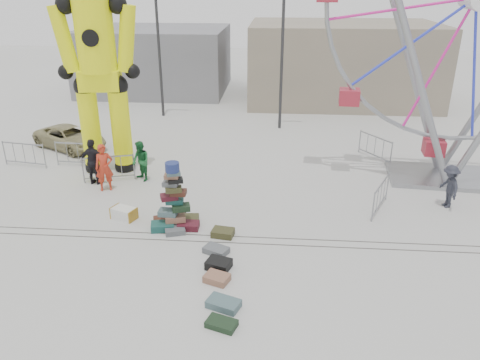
# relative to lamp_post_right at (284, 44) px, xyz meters

# --- Properties ---
(ground) EXTENTS (90.00, 90.00, 0.00)m
(ground) POSITION_rel_lamp_post_right_xyz_m (-3.09, -13.00, -4.48)
(ground) COLOR #9E9E99
(ground) RESTS_ON ground
(track_line_near) EXTENTS (40.00, 0.04, 0.01)m
(track_line_near) POSITION_rel_lamp_post_right_xyz_m (-3.09, -12.40, -4.48)
(track_line_near) COLOR #47443F
(track_line_near) RESTS_ON ground
(track_line_far) EXTENTS (40.00, 0.04, 0.01)m
(track_line_far) POSITION_rel_lamp_post_right_xyz_m (-3.09, -12.00, -4.48)
(track_line_far) COLOR #47443F
(track_line_far) RESTS_ON ground
(building_right) EXTENTS (12.00, 8.00, 5.00)m
(building_right) POSITION_rel_lamp_post_right_xyz_m (3.91, 7.00, -1.98)
(building_right) COLOR gray
(building_right) RESTS_ON ground
(building_left) EXTENTS (10.00, 8.00, 4.40)m
(building_left) POSITION_rel_lamp_post_right_xyz_m (-9.09, 9.00, -2.28)
(building_left) COLOR gray
(building_left) RESTS_ON ground
(lamp_post_right) EXTENTS (1.41, 0.25, 8.00)m
(lamp_post_right) POSITION_rel_lamp_post_right_xyz_m (0.00, 0.00, 0.00)
(lamp_post_right) COLOR #2D2D30
(lamp_post_right) RESTS_ON ground
(lamp_post_left) EXTENTS (1.41, 0.25, 8.00)m
(lamp_post_left) POSITION_rel_lamp_post_right_xyz_m (-7.00, 2.00, 0.00)
(lamp_post_left) COLOR #2D2D30
(lamp_post_left) RESTS_ON ground
(suitcase_tower) EXTENTS (1.65, 1.45, 2.31)m
(suitcase_tower) POSITION_rel_lamp_post_right_xyz_m (-3.53, -11.49, -3.84)
(suitcase_tower) COLOR #1B514C
(suitcase_tower) RESTS_ON ground
(crash_test_dummy) EXTENTS (3.38, 1.48, 8.46)m
(crash_test_dummy) POSITION_rel_lamp_post_right_xyz_m (-7.36, -6.77, -0.02)
(crash_test_dummy) COLOR black
(crash_test_dummy) RESTS_ON ground
(ferris_wheel) EXTENTS (10.64, 3.01, 12.38)m
(ferris_wheel) POSITION_rel_lamp_post_right_xyz_m (6.67, -6.59, 1.61)
(ferris_wheel) COLOR gray
(ferris_wheel) RESTS_ON ground
(steamer_trunk) EXTENTS (0.96, 0.77, 0.39)m
(steamer_trunk) POSITION_rel_lamp_post_right_xyz_m (-5.41, -11.07, -4.29)
(steamer_trunk) COLOR silver
(steamer_trunk) RESTS_ON ground
(row_case_0) EXTENTS (0.76, 0.62, 0.23)m
(row_case_0) POSITION_rel_lamp_post_right_xyz_m (-1.88, -11.98, -4.37)
(row_case_0) COLOR #414020
(row_case_0) RESTS_ON ground
(row_case_1) EXTENTS (0.86, 0.74, 0.19)m
(row_case_1) POSITION_rel_lamp_post_right_xyz_m (-1.97, -13.01, -4.39)
(row_case_1) COLOR slate
(row_case_1) RESTS_ON ground
(row_case_2) EXTENTS (0.81, 0.72, 0.25)m
(row_case_2) POSITION_rel_lamp_post_right_xyz_m (-1.79, -13.80, -4.36)
(row_case_2) COLOR black
(row_case_2) RESTS_ON ground
(row_case_3) EXTENTS (0.79, 0.69, 0.20)m
(row_case_3) POSITION_rel_lamp_post_right_xyz_m (-1.77, -14.44, -4.38)
(row_case_3) COLOR #95634B
(row_case_3) RESTS_ON ground
(row_case_4) EXTENTS (0.95, 0.76, 0.20)m
(row_case_4) POSITION_rel_lamp_post_right_xyz_m (-1.46, -15.51, -4.38)
(row_case_4) COLOR #4B676C
(row_case_4) RESTS_ON ground
(row_case_5) EXTENTS (0.83, 0.65, 0.16)m
(row_case_5) POSITION_rel_lamp_post_right_xyz_m (-1.43, -16.23, -4.40)
(row_case_5) COLOR #1B301C
(row_case_5) RESTS_ON ground
(barricade_dummy_a) EXTENTS (1.99, 0.42, 1.10)m
(barricade_dummy_a) POSITION_rel_lamp_post_right_xyz_m (-11.21, -6.66, -3.93)
(barricade_dummy_a) COLOR gray
(barricade_dummy_a) RESTS_ON ground
(barricade_dummy_b) EXTENTS (2.00, 0.21, 1.10)m
(barricade_dummy_b) POSITION_rel_lamp_post_right_xyz_m (-8.88, -6.43, -3.93)
(barricade_dummy_b) COLOR gray
(barricade_dummy_b) RESTS_ON ground
(barricade_dummy_c) EXTENTS (1.95, 0.66, 1.10)m
(barricade_dummy_c) POSITION_rel_lamp_post_right_xyz_m (-6.99, -7.94, -3.93)
(barricade_dummy_c) COLOR gray
(barricade_dummy_c) RESTS_ON ground
(barricade_wheel_front) EXTENTS (0.93, 1.86, 1.10)m
(barricade_wheel_front) POSITION_rel_lamp_post_right_xyz_m (3.49, -9.72, -3.93)
(barricade_wheel_front) COLOR gray
(barricade_wheel_front) RESTS_ON ground
(barricade_wheel_back) EXTENTS (1.18, 1.72, 1.10)m
(barricade_wheel_back) POSITION_rel_lamp_post_right_xyz_m (4.23, -4.47, -3.93)
(barricade_wheel_back) COLOR gray
(barricade_wheel_back) RESTS_ON ground
(pedestrian_red) EXTENTS (0.79, 0.66, 1.86)m
(pedestrian_red) POSITION_rel_lamp_post_right_xyz_m (-6.83, -8.79, -3.55)
(pedestrian_red) COLOR #B52E19
(pedestrian_red) RESTS_ON ground
(pedestrian_green) EXTENTS (1.01, 1.01, 1.65)m
(pedestrian_green) POSITION_rel_lamp_post_right_xyz_m (-5.69, -7.75, -3.66)
(pedestrian_green) COLOR #175C29
(pedestrian_green) RESTS_ON ground
(pedestrian_black) EXTENTS (1.15, 0.61, 1.87)m
(pedestrian_black) POSITION_rel_lamp_post_right_xyz_m (-7.46, -8.25, -3.54)
(pedestrian_black) COLOR black
(pedestrian_black) RESTS_ON ground
(pedestrian_grey) EXTENTS (0.76, 1.12, 1.59)m
(pedestrian_grey) POSITION_rel_lamp_post_right_xyz_m (5.95, -9.23, -3.69)
(pedestrian_grey) COLOR #242631
(pedestrian_grey) RESTS_ON ground
(parked_suv) EXTENTS (4.25, 3.45, 1.07)m
(parked_suv) POSITION_rel_lamp_post_right_xyz_m (-10.22, -4.16, -3.94)
(parked_suv) COLOR #968E61
(parked_suv) RESTS_ON ground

